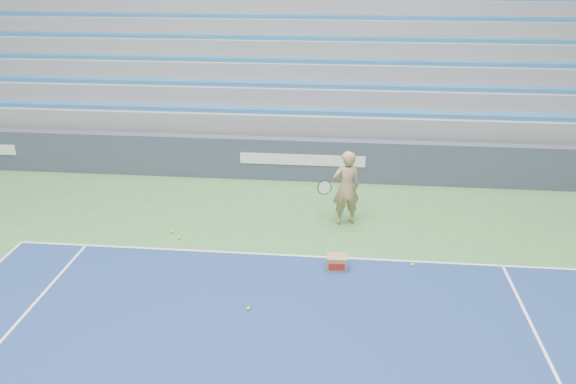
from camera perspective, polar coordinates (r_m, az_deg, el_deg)
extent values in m
cube|color=white|center=(11.09, -0.07, -6.43)|extent=(10.97, 0.05, 0.00)
cube|color=#373F55|center=(14.48, 1.50, 3.31)|extent=(30.00, 0.30, 1.10)
cube|color=white|center=(14.32, 1.45, 3.28)|extent=(3.20, 0.02, 0.28)
cube|color=gray|center=(18.81, 2.54, 8.07)|extent=(30.00, 8.50, 1.10)
cube|color=gray|center=(18.61, 2.58, 10.44)|extent=(30.00, 8.50, 0.50)
cube|color=#2B669E|center=(14.79, 1.74, 8.23)|extent=(29.60, 0.42, 0.11)
cube|color=gray|center=(18.92, 2.68, 12.21)|extent=(30.00, 7.65, 0.50)
cube|color=#2B669E|center=(15.49, 1.99, 10.84)|extent=(29.60, 0.42, 0.11)
cube|color=gray|center=(19.25, 2.78, 13.91)|extent=(30.00, 6.80, 0.50)
cube|color=#2B669E|center=(16.22, 2.22, 13.21)|extent=(29.60, 0.42, 0.11)
cube|color=gray|center=(19.60, 2.88, 15.56)|extent=(30.00, 5.95, 0.50)
cube|color=#2B669E|center=(16.98, 2.43, 15.38)|extent=(29.60, 0.42, 0.11)
cube|color=gray|center=(19.96, 2.98, 17.15)|extent=(30.00, 5.10, 0.50)
cube|color=#2B669E|center=(17.76, 2.63, 17.36)|extent=(29.60, 0.42, 0.11)
cube|color=gray|center=(20.33, 3.07, 18.68)|extent=(30.00, 4.25, 0.50)
cube|color=gray|center=(22.76, 3.38, 18.68)|extent=(31.00, 0.40, 7.30)
imported|color=tan|center=(12.08, 5.91, 0.41)|extent=(0.71, 0.58, 1.67)
cylinder|color=black|center=(11.80, 4.24, 0.52)|extent=(0.12, 0.27, 0.08)
cylinder|color=beige|center=(11.51, 3.71, 0.46)|extent=(0.29, 0.16, 0.28)
torus|color=black|center=(11.51, 3.71, 0.46)|extent=(0.31, 0.18, 0.30)
cube|color=#9B7A4B|center=(10.63, 4.98, -7.16)|extent=(0.38, 0.29, 0.28)
cube|color=#B21E19|center=(10.50, 4.97, -7.57)|extent=(0.30, 0.02, 0.13)
sphere|color=#C6EB30|center=(10.99, 12.51, -7.21)|extent=(0.07, 0.07, 0.07)
sphere|color=#C6EB30|center=(11.89, -11.00, -4.59)|extent=(0.07, 0.07, 0.07)
sphere|color=#C6EB30|center=(12.17, -11.69, -3.95)|extent=(0.07, 0.07, 0.07)
sphere|color=#C6EB30|center=(9.57, -4.04, -11.72)|extent=(0.07, 0.07, 0.07)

